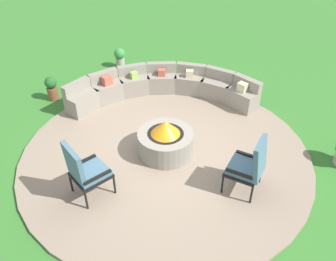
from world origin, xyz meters
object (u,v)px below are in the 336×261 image
Objects in this scene: lounge_chair_front_left at (85,170)px; lounge_chair_front_right at (250,165)px; potted_plant_4 at (120,57)px; potted_plant_5 at (52,88)px; fire_pit at (166,140)px; curved_stone_bench at (162,88)px.

lounge_chair_front_right is at bearing 52.68° from lounge_chair_front_left.
potted_plant_5 is (-0.99, -2.09, 0.01)m from potted_plant_4.
curved_stone_bench is at bearing 106.43° from fire_pit.
potted_plant_4 is at bearing 139.87° from lounge_chair_front_left.
lounge_chair_front_right is at bearing -46.87° from potted_plant_4.
fire_pit is 1.79× the size of potted_plant_5.
curved_stone_bench is (-0.59, 2.00, -0.00)m from fire_pit.
curved_stone_bench is 7.66× the size of potted_plant_4.
lounge_chair_front_left is (-0.42, -3.43, 0.29)m from curved_stone_bench.
lounge_chair_front_right is at bearing -21.47° from fire_pit.
lounge_chair_front_left is at bearing -51.83° from potted_plant_5.
potted_plant_4 is (-1.64, 1.47, -0.04)m from curved_stone_bench.
potted_plant_4 is at bearing 138.08° from curved_stone_bench.
potted_plant_4 is at bearing 57.00° from lounge_chair_front_right.
fire_pit is 3.51m from potted_plant_5.
lounge_chair_front_left is 2.05× the size of potted_plant_4.
potted_plant_4 is 2.31m from potted_plant_5.
potted_plant_5 reaches higher than potted_plant_4.
curved_stone_bench is 3.73× the size of lounge_chair_front_left.
lounge_chair_front_right reaches higher than curved_stone_bench.
curved_stone_bench is at bearing 118.95° from lounge_chair_front_left.
potted_plant_5 is at bearing -115.40° from potted_plant_4.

